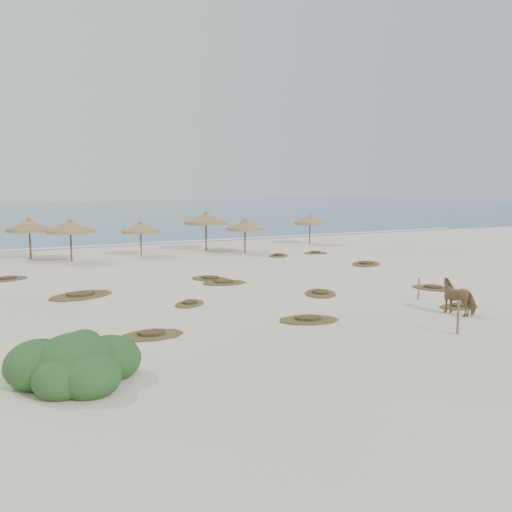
% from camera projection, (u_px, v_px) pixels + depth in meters
% --- Properties ---
extents(ground, '(160.00, 160.00, 0.00)m').
position_uv_depth(ground, '(287.00, 310.00, 22.56)').
color(ground, beige).
rests_on(ground, ground).
extents(ocean, '(200.00, 100.00, 0.01)m').
position_uv_depth(ocean, '(46.00, 214.00, 88.85)').
color(ocean, '#2A577F').
rests_on(ocean, ground).
extents(foam_line, '(70.00, 0.60, 0.01)m').
position_uv_depth(foam_line, '(124.00, 245.00, 45.54)').
color(foam_line, white).
rests_on(foam_line, ground).
extents(palapa_1, '(3.90, 3.90, 2.79)m').
position_uv_depth(palapa_1, '(29.00, 226.00, 36.91)').
color(palapa_1, brown).
rests_on(palapa_1, ground).
extents(palapa_2, '(3.54, 3.54, 2.81)m').
position_uv_depth(palapa_2, '(70.00, 227.00, 35.66)').
color(palapa_2, brown).
rests_on(palapa_2, ground).
extents(palapa_3, '(2.97, 2.97, 2.44)m').
position_uv_depth(palapa_3, '(141.00, 228.00, 38.53)').
color(palapa_3, brown).
rests_on(palapa_3, ground).
extents(palapa_4, '(4.04, 4.04, 2.96)m').
position_uv_depth(palapa_4, '(206.00, 219.00, 41.56)').
color(palapa_4, brown).
rests_on(palapa_4, ground).
extents(palapa_5, '(3.47, 3.47, 2.54)m').
position_uv_depth(palapa_5, '(245.00, 225.00, 39.90)').
color(palapa_5, brown).
rests_on(palapa_5, ground).
extents(palapa_6, '(2.96, 2.96, 2.47)m').
position_uv_depth(palapa_6, '(310.00, 220.00, 45.80)').
color(palapa_6, brown).
rests_on(palapa_6, ground).
extents(horse, '(1.01, 1.69, 1.34)m').
position_uv_depth(horse, '(459.00, 297.00, 21.71)').
color(horse, olive).
rests_on(horse, ground).
extents(fence_post_near, '(0.11, 0.11, 1.14)m').
position_uv_depth(fence_post_near, '(458.00, 318.00, 18.86)').
color(fence_post_near, brown).
rests_on(fence_post_near, ground).
extents(fence_post_far, '(0.08, 0.08, 0.94)m').
position_uv_depth(fence_post_far, '(419.00, 289.00, 24.41)').
color(fence_post_far, brown).
rests_on(fence_post_far, ground).
extents(bush, '(3.39, 2.99, 1.52)m').
position_uv_depth(bush, '(76.00, 365.00, 14.23)').
color(bush, '#2B5323').
rests_on(bush, ground).
extents(scrub_1, '(3.48, 2.92, 0.16)m').
position_uv_depth(scrub_1, '(81.00, 295.00, 25.16)').
color(scrub_1, brown).
rests_on(scrub_1, ground).
extents(scrub_2, '(1.93, 1.92, 0.16)m').
position_uv_depth(scrub_2, '(190.00, 303.00, 23.47)').
color(scrub_2, brown).
rests_on(scrub_2, ground).
extents(scrub_3, '(2.41, 1.78, 0.16)m').
position_uv_depth(scrub_3, '(224.00, 282.00, 28.29)').
color(scrub_3, brown).
rests_on(scrub_3, ground).
extents(scrub_4, '(2.00, 2.34, 0.16)m').
position_uv_depth(scrub_4, '(433.00, 288.00, 26.87)').
color(scrub_4, brown).
rests_on(scrub_4, ground).
extents(scrub_5, '(3.01, 2.94, 0.16)m').
position_uv_depth(scrub_5, '(366.00, 264.00, 34.75)').
color(scrub_5, brown).
rests_on(scrub_5, ground).
extents(scrub_6, '(2.51, 2.16, 0.16)m').
position_uv_depth(scrub_6, '(7.00, 279.00, 29.34)').
color(scrub_6, brown).
rests_on(scrub_6, ground).
extents(scrub_7, '(2.11, 2.22, 0.16)m').
position_uv_depth(scrub_7, '(279.00, 255.00, 38.57)').
color(scrub_7, brown).
rests_on(scrub_7, ground).
extents(scrub_9, '(2.26, 2.54, 0.16)m').
position_uv_depth(scrub_9, '(320.00, 293.00, 25.61)').
color(scrub_9, brown).
rests_on(scrub_9, ground).
extents(scrub_10, '(2.00, 1.70, 0.16)m').
position_uv_depth(scrub_10, '(315.00, 253.00, 39.97)').
color(scrub_10, brown).
rests_on(scrub_10, ground).
extents(scrub_11, '(2.17, 1.47, 0.16)m').
position_uv_depth(scrub_11, '(152.00, 334.00, 18.71)').
color(scrub_11, brown).
rests_on(scrub_11, ground).
extents(scrub_12, '(1.81, 1.25, 0.16)m').
position_uv_depth(scrub_12, '(459.00, 306.00, 22.93)').
color(scrub_12, brown).
rests_on(scrub_12, ground).
extents(scrub_13, '(2.37, 2.63, 0.16)m').
position_uv_depth(scrub_13, '(210.00, 278.00, 29.45)').
color(scrub_13, brown).
rests_on(scrub_13, ground).
extents(scrub_14, '(2.55, 2.03, 0.16)m').
position_uv_depth(scrub_14, '(308.00, 319.00, 20.75)').
color(scrub_14, brown).
rests_on(scrub_14, ground).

